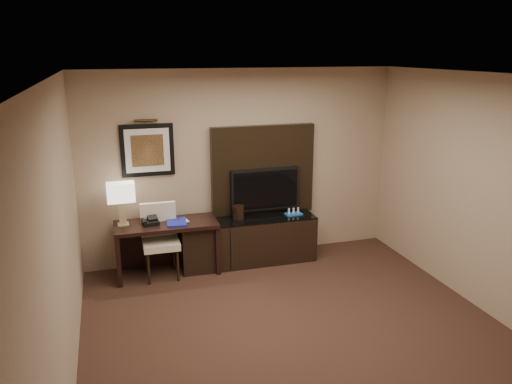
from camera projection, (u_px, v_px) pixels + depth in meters
name	position (u px, v px, depth m)	size (l,w,h in m)	color
floor	(306.00, 345.00, 5.15)	(4.50, 5.00, 0.01)	#341E17
ceiling	(315.00, 77.00, 4.41)	(4.50, 5.00, 0.01)	silver
wall_back	(242.00, 166.00, 7.08)	(4.50, 0.01, 2.70)	tan
wall_front	(506.00, 380.00, 2.48)	(4.50, 0.01, 2.70)	tan
wall_left	(60.00, 247.00, 4.15)	(0.01, 5.00, 2.70)	tan
wall_right	(502.00, 201.00, 5.41)	(0.01, 5.00, 2.70)	tan
desk	(167.00, 248.00, 6.71)	(1.35, 0.58, 0.72)	black
credenza	(248.00, 240.00, 7.09)	(1.91, 0.53, 0.66)	black
tv_wall_panel	(263.00, 171.00, 7.13)	(1.50, 0.12, 1.30)	black
tv	(265.00, 189.00, 7.11)	(1.00, 0.08, 0.60)	black
artwork	(147.00, 150.00, 6.62)	(0.70, 0.04, 0.70)	black
picture_light	(146.00, 120.00, 6.47)	(0.04, 0.04, 0.30)	#3D2C13
desk_chair	(161.00, 243.00, 6.56)	(0.47, 0.54, 0.98)	#EDE6C6
table_lamp	(122.00, 202.00, 6.45)	(0.38, 0.22, 0.62)	tan
desk_phone	(151.00, 221.00, 6.53)	(0.21, 0.18, 0.10)	black
blue_folder	(177.00, 222.00, 6.61)	(0.25, 0.34, 0.02)	#18219F
book	(176.00, 215.00, 6.60)	(0.15, 0.02, 0.20)	#9F9C7D
ice_bucket	(238.00, 212.00, 6.96)	(0.17, 0.17, 0.19)	black
minibar_tray	(294.00, 212.00, 7.13)	(0.24, 0.14, 0.09)	blue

